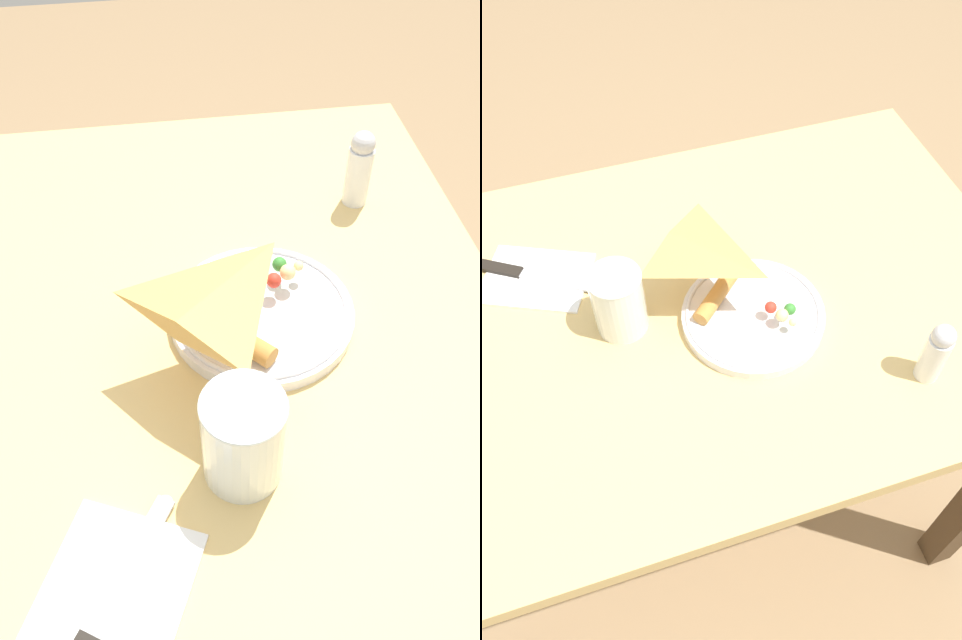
{
  "view_description": "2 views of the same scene",
  "coord_description": "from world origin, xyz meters",
  "views": [
    {
      "loc": [
        -0.39,
        0.04,
        1.3
      ],
      "look_at": [
        0.03,
        -0.02,
        0.82
      ],
      "focal_mm": 35.0,
      "sensor_mm": 36.0,
      "label": 1
    },
    {
      "loc": [
        -0.13,
        -0.57,
        1.51
      ],
      "look_at": [
        0.03,
        -0.06,
        0.78
      ],
      "focal_mm": 35.0,
      "sensor_mm": 36.0,
      "label": 2
    }
  ],
  "objects": [
    {
      "name": "butter_knife",
      "position": [
        -0.22,
        0.13,
        0.77
      ],
      "size": [
        0.19,
        0.13,
        0.01
      ],
      "rotation": [
        0.0,
        0.0,
        -0.57
      ],
      "color": "black",
      "rests_on": "napkin_folded"
    },
    {
      "name": "dining_table",
      "position": [
        0.0,
        0.0,
        0.64
      ],
      "size": [
        1.06,
        0.71,
        0.76
      ],
      "color": "#DBB770",
      "rests_on": "ground_plane"
    },
    {
      "name": "ground_plane",
      "position": [
        0.0,
        0.0,
        0.0
      ],
      "size": [
        6.0,
        6.0,
        0.0
      ],
      "primitive_type": "plane",
      "color": "#997A56"
    },
    {
      "name": "plate_pizza",
      "position": [
        0.09,
        -0.06,
        0.78
      ],
      "size": [
        0.22,
        0.22,
        0.05
      ],
      "color": "white",
      "rests_on": "dining_table"
    },
    {
      "name": "milk_glass",
      "position": [
        -0.1,
        -0.01,
        0.81
      ],
      "size": [
        0.08,
        0.08,
        0.11
      ],
      "color": "white",
      "rests_on": "dining_table"
    },
    {
      "name": "napkin_folded",
      "position": [
        -0.21,
        0.12,
        0.76
      ],
      "size": [
        0.2,
        0.18,
        0.0
      ],
      "rotation": [
        0.0,
        0.0,
        -0.43
      ],
      "color": "white",
      "rests_on": "dining_table"
    },
    {
      "name": "salt_shaker",
      "position": [
        0.28,
        -0.22,
        0.82
      ],
      "size": [
        0.03,
        0.03,
        0.11
      ],
      "color": "white",
      "rests_on": "dining_table"
    }
  ]
}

